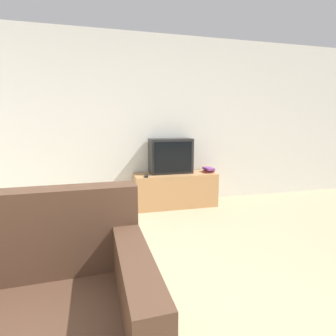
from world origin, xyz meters
TOP-DOWN VIEW (x-y plane):
  - wall_back at (0.00, 3.03)m, footprint 9.00×0.06m
  - tv_stand at (0.83, 2.75)m, footprint 1.26×0.45m
  - television at (0.77, 2.83)m, footprint 0.66×0.31m
  - book_stack at (1.37, 2.73)m, footprint 0.15×0.23m
  - remote_on_stand at (0.35, 2.62)m, footprint 0.07×0.15m

SIDE VIEW (x-z plane):
  - tv_stand at x=0.83m, z-range 0.00..0.51m
  - remote_on_stand at x=0.35m, z-range 0.51..0.54m
  - book_stack at x=1.37m, z-range 0.52..0.59m
  - television at x=0.77m, z-range 0.51..1.05m
  - wall_back at x=0.00m, z-range 0.00..2.60m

